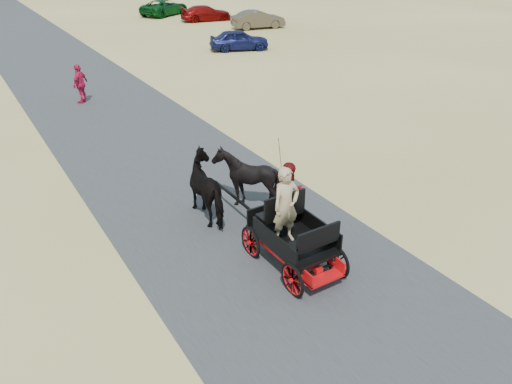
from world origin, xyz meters
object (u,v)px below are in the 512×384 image
carriage (293,252)px  car_d (164,7)px  car_b (258,19)px  pedestrian (80,84)px  car_a (239,40)px  horse_right (246,178)px  horse_left (211,188)px  car_c (206,13)px

carriage → car_d: car_d is taller
car_b → pedestrian: bearing=134.9°
pedestrian → car_a: (11.43, 5.65, -0.23)m
horse_right → pedestrian: 11.97m
horse_left → pedestrian: bearing=-88.6°
car_a → car_d: 15.91m
car_b → carriage: bearing=159.3°
horse_right → car_c: size_ratio=0.40×
carriage → horse_left: horse_left is taller
pedestrian → car_b: bearing=170.9°
car_b → car_a: bearing=148.9°
car_b → car_c: bearing=28.7°
car_a → carriage: bearing=172.9°
pedestrian → car_a: size_ratio=0.46×
horse_left → car_c: (14.47, 28.73, -0.23)m
car_d → carriage: bearing=132.7°
horse_left → car_b: horse_left is taller
horse_left → car_d: (12.70, 33.36, -0.18)m
car_d → car_a: bearing=145.5°
pedestrian → horse_left: bearing=47.5°
car_a → car_c: car_a is taller
carriage → horse_right: 3.09m
horse_right → car_c: bearing=-115.0°
pedestrian → car_d: size_ratio=0.36×
pedestrian → car_c: 22.40m
carriage → pedestrian: pedestrian is taller
horse_left → car_b: size_ratio=0.49×
car_b → car_c: (-1.80, 5.33, -0.06)m
pedestrian → car_a: bearing=162.4°
horse_right → pedestrian: pedestrian is taller
car_a → car_d: (1.57, 15.83, 0.03)m
pedestrian → car_d: pedestrian is taller
horse_left → horse_right: horse_right is taller
horse_left → car_b: bearing=-124.8°
car_d → pedestrian: bearing=120.0°
carriage → car_c: (13.92, 31.73, 0.25)m
pedestrian → car_a: pedestrian is taller
horse_left → car_b: 28.50m
car_b → horse_left: bearing=155.3°
horse_left → car_c: horse_left is taller
horse_right → car_c: (13.37, 28.73, -0.24)m
carriage → horse_left: size_ratio=1.20×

